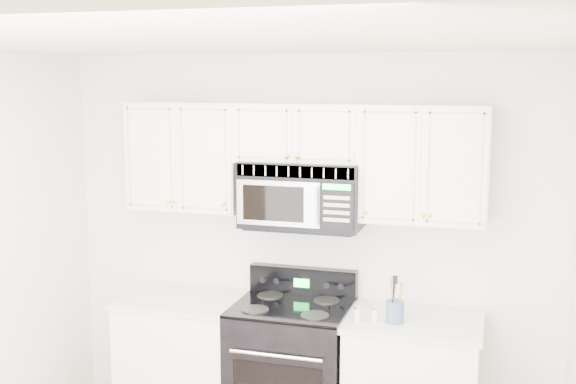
% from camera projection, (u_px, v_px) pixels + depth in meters
% --- Properties ---
extents(room, '(3.51, 3.51, 2.61)m').
position_uv_depth(room, '(209.00, 322.00, 3.40)').
color(room, brown).
rests_on(room, ground).
extents(base_cabinet_left, '(0.86, 0.65, 0.92)m').
position_uv_depth(base_cabinet_left, '(186.00, 364.00, 5.12)').
color(base_cabinet_left, white).
rests_on(base_cabinet_left, ground).
extents(range, '(0.77, 0.70, 1.12)m').
position_uv_depth(range, '(292.00, 369.00, 4.88)').
color(range, black).
rests_on(range, ground).
extents(upper_cabinets, '(2.44, 0.37, 0.75)m').
position_uv_depth(upper_cabinets, '(300.00, 154.00, 4.80)').
color(upper_cabinets, white).
rests_on(upper_cabinets, ground).
extents(microwave, '(0.80, 0.45, 0.44)m').
position_uv_depth(microwave, '(302.00, 194.00, 4.80)').
color(microwave, black).
rests_on(microwave, ground).
extents(utensil_crock, '(0.11, 0.11, 0.30)m').
position_uv_depth(utensil_crock, '(395.00, 310.00, 4.51)').
color(utensil_crock, '#45517F').
rests_on(utensil_crock, base_cabinet_right).
extents(shaker_salt, '(0.04, 0.04, 0.10)m').
position_uv_depth(shaker_salt, '(357.00, 313.00, 4.53)').
color(shaker_salt, silver).
rests_on(shaker_salt, base_cabinet_right).
extents(shaker_pepper, '(0.04, 0.04, 0.10)m').
position_uv_depth(shaker_pepper, '(375.00, 314.00, 4.51)').
color(shaker_pepper, silver).
rests_on(shaker_pepper, base_cabinet_right).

